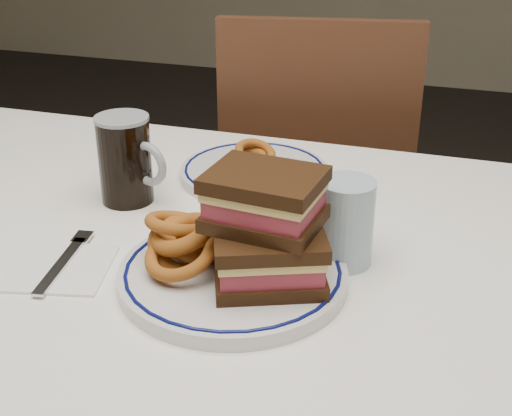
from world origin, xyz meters
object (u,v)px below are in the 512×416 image
(main_plate, at_px, (233,274))
(chair_far, at_px, (316,186))
(reuben_sandwich, at_px, (267,228))
(beer_mug, at_px, (126,159))
(far_plate, at_px, (254,172))

(main_plate, bearing_deg, chair_far, 95.20)
(reuben_sandwich, distance_m, beer_mug, 0.34)
(main_plate, relative_size, far_plate, 1.17)
(beer_mug, bearing_deg, far_plate, 42.33)
(reuben_sandwich, distance_m, far_plate, 0.37)
(main_plate, height_order, beer_mug, beer_mug)
(reuben_sandwich, bearing_deg, far_plate, 109.97)
(chair_far, xyz_separation_m, reuben_sandwich, (0.12, -0.84, 0.33))
(reuben_sandwich, bearing_deg, main_plate, 171.79)
(beer_mug, distance_m, far_plate, 0.23)
(chair_far, xyz_separation_m, beer_mug, (-0.16, -0.65, 0.31))
(main_plate, xyz_separation_m, far_plate, (-0.08, 0.33, -0.00))
(main_plate, bearing_deg, beer_mug, 142.63)
(reuben_sandwich, xyz_separation_m, beer_mug, (-0.28, 0.19, -0.02))
(chair_far, bearing_deg, beer_mug, -103.89)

